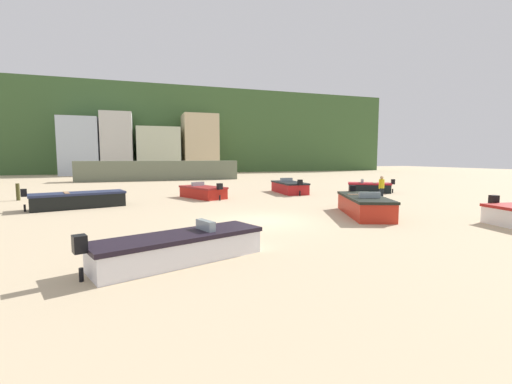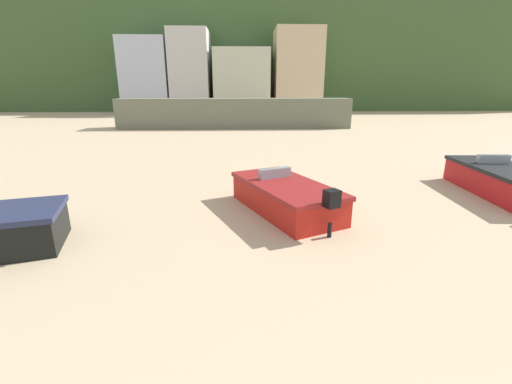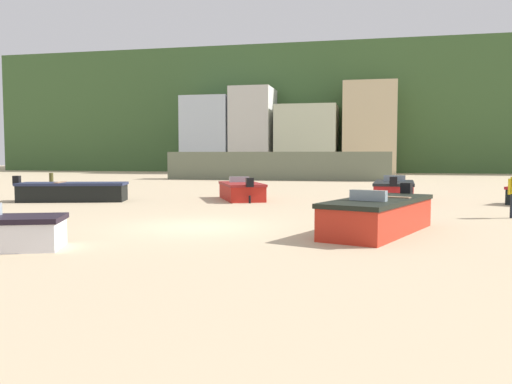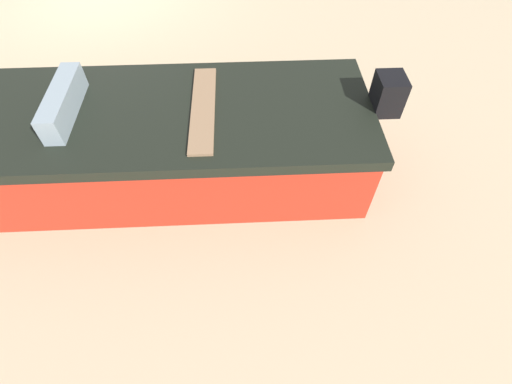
% 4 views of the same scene
% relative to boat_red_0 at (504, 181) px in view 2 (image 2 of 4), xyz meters
% --- Properties ---
extents(headland_hill, '(90.00, 32.00, 15.89)m').
position_rel_boat_red_0_xyz_m(headland_hill, '(-6.12, 55.23, 7.49)').
color(headland_hill, '#3B5B2F').
rests_on(headland_hill, ground).
extents(harbor_pier, '(19.15, 2.40, 2.41)m').
position_rel_boat_red_0_xyz_m(harbor_pier, '(-8.94, 19.23, 0.75)').
color(harbor_pier, '#666E57').
rests_on(harbor_pier, ground).
extents(townhouse_far_left, '(5.71, 6.99, 9.12)m').
position_rel_boat_red_0_xyz_m(townhouse_far_left, '(-20.27, 36.72, 4.11)').
color(townhouse_far_left, silver).
rests_on(townhouse_far_left, ground).
extents(townhouse_left, '(4.77, 5.96, 10.07)m').
position_rel_boat_red_0_xyz_m(townhouse_left, '(-14.79, 36.21, 4.58)').
color(townhouse_left, beige).
rests_on(townhouse_left, ground).
extents(townhouse_centre_left, '(6.99, 6.86, 7.88)m').
position_rel_boat_red_0_xyz_m(townhouse_centre_left, '(-8.33, 36.66, 3.49)').
color(townhouse_centre_left, beige).
rests_on(townhouse_centre_left, ground).
extents(townhouse_right, '(5.85, 6.12, 10.31)m').
position_rel_boat_red_0_xyz_m(townhouse_right, '(-1.20, 36.29, 4.70)').
color(townhouse_right, '#CDB88F').
rests_on(townhouse_right, ground).
extents(boat_red_0, '(2.03, 4.48, 1.20)m').
position_rel_boat_red_0_xyz_m(boat_red_0, '(0.00, 0.00, 0.00)').
color(boat_red_0, red).
rests_on(boat_red_0, ground).
extents(boat_red_2, '(3.04, 4.01, 1.13)m').
position_rel_boat_red_0_xyz_m(boat_red_2, '(-7.11, -1.22, -0.03)').
color(boat_red_2, '#B51F17').
rests_on(boat_red_2, ground).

